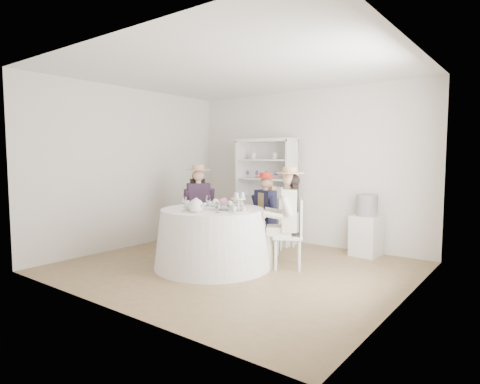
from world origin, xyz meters
The scene contains 23 objects.
ground centered at (0.00, 0.00, 0.00)m, with size 4.50×4.50×0.00m, color brown.
ceiling centered at (0.00, 0.00, 2.70)m, with size 4.50×4.50×0.00m, color white.
wall_back centered at (0.00, 2.00, 1.35)m, with size 4.50×4.50×0.00m, color silver.
wall_front centered at (0.00, -2.00, 1.35)m, with size 4.50×4.50×0.00m, color silver.
wall_left centered at (-2.25, 0.00, 1.35)m, with size 4.50×4.50×0.00m, color silver.
wall_right centered at (2.25, 0.00, 1.35)m, with size 4.50×4.50×0.00m, color silver.
tea_table centered at (-0.27, -0.17, 0.41)m, with size 1.63×1.63×0.82m.
hutch centered at (-0.59, 1.67, 0.66)m, with size 1.11×0.44×1.86m.
side_table centered at (1.22, 1.75, 0.31)m, with size 0.40×0.40×0.63m, color silver.
hatbox centered at (1.22, 1.75, 0.79)m, with size 0.33×0.33×0.33m, color black.
guest_left centered at (-1.11, 0.44, 0.79)m, with size 0.61×0.57×1.41m.
guest_mid centered at (-0.09, 0.85, 0.73)m, with size 0.49×0.52×1.30m.
guest_right centered at (0.60, 0.39, 0.79)m, with size 0.60×0.55×1.40m.
spare_chair centered at (-0.18, 1.35, 0.56)m, with size 0.48×0.48×1.05m.
teacup_a centered at (-0.48, -0.01, 0.85)m, with size 0.08×0.08×0.07m, color white.
teacup_b centered at (-0.19, 0.09, 0.85)m, with size 0.06×0.06×0.06m, color white.
teacup_c centered at (0.00, -0.10, 0.85)m, with size 0.08×0.08×0.06m, color white.
flower_bowl centered at (-0.06, -0.18, 0.85)m, with size 0.22×0.22×0.05m, color white.
flower_arrangement centered at (-0.07, -0.22, 0.92)m, with size 0.20×0.21×0.08m.
table_teapot centered at (-0.19, -0.59, 0.91)m, with size 0.27×0.19×0.20m.
sandwich_plate centered at (-0.33, -0.52, 0.84)m, with size 0.28×0.28×0.06m.
cupcake_stand centered at (0.21, -0.21, 0.91)m, with size 0.27×0.27×0.25m.
stemware_set centered at (-0.27, -0.17, 0.90)m, with size 0.87×0.91×0.15m.
Camera 1 is at (3.38, -4.35, 1.54)m, focal length 30.00 mm.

